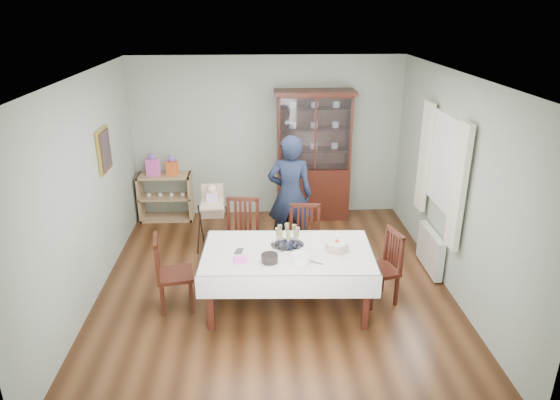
{
  "coord_description": "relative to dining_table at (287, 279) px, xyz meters",
  "views": [
    {
      "loc": [
        -0.22,
        -5.7,
        3.46
      ],
      "look_at": [
        0.09,
        0.2,
        1.13
      ],
      "focal_mm": 32.0,
      "sensor_mm": 36.0,
      "label": 1
    }
  ],
  "objects": [
    {
      "name": "chair_far_left",
      "position": [
        -0.56,
        0.88,
        -0.08
      ],
      "size": [
        0.52,
        0.52,
        1.03
      ],
      "rotation": [
        0.0,
        0.0,
        -0.13
      ],
      "color": "#411810",
      "rests_on": "floor"
    },
    {
      "name": "cutlery",
      "position": [
        -0.6,
        0.01,
        0.38
      ],
      "size": [
        0.14,
        0.18,
        0.01
      ],
      "primitive_type": null,
      "rotation": [
        0.0,
        0.0,
        -0.19
      ],
      "color": "silver",
      "rests_on": "dining_table"
    },
    {
      "name": "gift_bag_pink",
      "position": [
        -2.05,
        2.76,
        0.58
      ],
      "size": [
        0.23,
        0.18,
        0.38
      ],
      "color": "#FB5CD0",
      "rests_on": "sideboard"
    },
    {
      "name": "high_chair",
      "position": [
        -1.0,
        1.69,
        0.0
      ],
      "size": [
        0.45,
        0.45,
        0.99
      ],
      "rotation": [
        0.0,
        0.0,
        0.02
      ],
      "color": "black",
      "rests_on": "floor"
    },
    {
      "name": "room_shell",
      "position": [
        -0.14,
        1.04,
        1.32
      ],
      "size": [
        5.0,
        5.0,
        5.0
      ],
      "color": "#9EAA99",
      "rests_on": "floor"
    },
    {
      "name": "gift_bag_orange",
      "position": [
        -1.74,
        2.76,
        0.56
      ],
      "size": [
        0.19,
        0.15,
        0.33
      ],
      "color": "orange",
      "rests_on": "sideboard"
    },
    {
      "name": "chair_end_right",
      "position": [
        1.14,
        0.09,
        -0.11
      ],
      "size": [
        0.51,
        0.51,
        0.92
      ],
      "rotation": [
        0.0,
        0.0,
        -1.3
      ],
      "color": "#411810",
      "rests_on": "floor"
    },
    {
      "name": "floor",
      "position": [
        -0.14,
        0.5,
        -0.38
      ],
      "size": [
        5.0,
        5.0,
        0.0
      ],
      "primitive_type": "plane",
      "color": "#593319",
      "rests_on": "ground"
    },
    {
      "name": "napkin_stack",
      "position": [
        -0.54,
        -0.21,
        0.39
      ],
      "size": [
        0.18,
        0.18,
        0.02
      ],
      "primitive_type": "cube",
      "rotation": [
        0.0,
        0.0,
        0.17
      ],
      "color": "#FB5CD0",
      "rests_on": "dining_table"
    },
    {
      "name": "window",
      "position": [
        2.08,
        0.8,
        1.17
      ],
      "size": [
        0.04,
        1.02,
        1.22
      ],
      "primitive_type": "cube",
      "color": "white",
      "rests_on": "room_shell"
    },
    {
      "name": "curtain_left",
      "position": [
        2.02,
        0.18,
        1.07
      ],
      "size": [
        0.07,
        0.3,
        1.55
      ],
      "primitive_type": "cube",
      "color": "silver",
      "rests_on": "room_shell"
    },
    {
      "name": "curtain_right",
      "position": [
        2.02,
        1.42,
        1.07
      ],
      "size": [
        0.07,
        0.3,
        1.55
      ],
      "primitive_type": "cube",
      "color": "silver",
      "rests_on": "room_shell"
    },
    {
      "name": "champagne_tray",
      "position": [
        0.01,
        0.13,
        0.45
      ],
      "size": [
        0.4,
        0.4,
        0.24
      ],
      "color": "silver",
      "rests_on": "dining_table"
    },
    {
      "name": "china_cabinet",
      "position": [
        0.61,
        2.76,
        0.74
      ],
      "size": [
        1.3,
        0.48,
        2.18
      ],
      "color": "#411810",
      "rests_on": "floor"
    },
    {
      "name": "woman",
      "position": [
        0.13,
        1.5,
        0.5
      ],
      "size": [
        0.67,
        0.46,
        1.77
      ],
      "primitive_type": "imported",
      "rotation": [
        0.0,
        0.0,
        3.09
      ],
      "color": "black",
      "rests_on": "floor"
    },
    {
      "name": "cake_knife",
      "position": [
        0.27,
        -0.29,
        0.38
      ],
      "size": [
        0.22,
        0.15,
        0.01
      ],
      "primitive_type": "cube",
      "rotation": [
        0.0,
        0.0,
        -0.55
      ],
      "color": "silver",
      "rests_on": "dining_table"
    },
    {
      "name": "dining_table",
      "position": [
        0.0,
        0.0,
        0.0
      ],
      "size": [
        2.05,
        1.24,
        0.76
      ],
      "rotation": [
        0.0,
        0.0,
        -0.05
      ],
      "color": "#411810",
      "rests_on": "floor"
    },
    {
      "name": "plate_stack_white",
      "position": [
        0.13,
        -0.27,
        0.42
      ],
      "size": [
        0.26,
        0.26,
        0.1
      ],
      "primitive_type": "cylinder",
      "rotation": [
        0.0,
        0.0,
        -0.2
      ],
      "color": "white",
      "rests_on": "dining_table"
    },
    {
      "name": "chair_end_left",
      "position": [
        -1.36,
        0.09,
        -0.11
      ],
      "size": [
        0.48,
        0.48,
        0.93
      ],
      "rotation": [
        0.0,
        0.0,
        1.74
      ],
      "color": "#411810",
      "rests_on": "floor"
    },
    {
      "name": "radiator",
      "position": [
        2.02,
        0.8,
        -0.08
      ],
      "size": [
        0.1,
        0.8,
        0.55
      ],
      "primitive_type": "cube",
      "color": "white",
      "rests_on": "floor"
    },
    {
      "name": "sideboard",
      "position": [
        -1.89,
        2.78,
        0.02
      ],
      "size": [
        0.9,
        0.38,
        0.8
      ],
      "color": "tan",
      "rests_on": "floor"
    },
    {
      "name": "plate_stack_dark",
      "position": [
        -0.22,
        -0.25,
        0.42
      ],
      "size": [
        0.21,
        0.21,
        0.09
      ],
      "primitive_type": "cylinder",
      "rotation": [
        0.0,
        0.0,
        0.12
      ],
      "color": "black",
      "rests_on": "dining_table"
    },
    {
      "name": "chair_far_right",
      "position": [
        0.29,
        0.82,
        -0.1
      ],
      "size": [
        0.45,
        0.45,
        0.95
      ],
      "rotation": [
        0.0,
        0.0,
        -0.07
      ],
      "color": "#411810",
      "rests_on": "floor"
    },
    {
      "name": "picture_frame",
      "position": [
        -2.36,
        1.3,
        1.27
      ],
      "size": [
        0.04,
        0.48,
        0.58
      ],
      "primitive_type": "cube",
      "color": "gold",
      "rests_on": "room_shell"
    },
    {
      "name": "birthday_cake",
      "position": [
        0.57,
        -0.02,
        0.43
      ],
      "size": [
        0.31,
        0.31,
        0.21
      ],
      "color": "white",
      "rests_on": "dining_table"
    }
  ]
}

